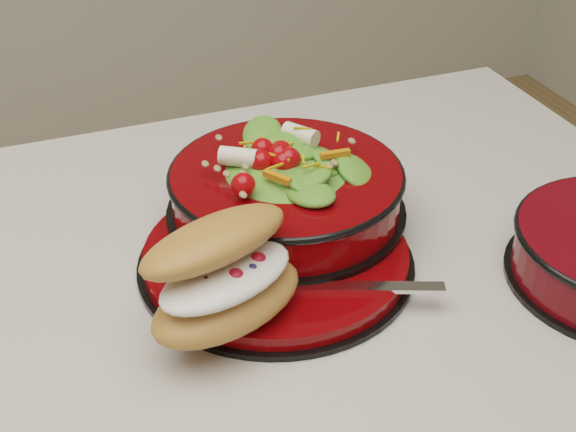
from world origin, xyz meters
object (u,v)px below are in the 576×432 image
object	(u,v)px
croissant	(224,275)
fork	(334,287)
dinner_plate	(277,257)
salad_bowl	(286,182)

from	to	relation	value
croissant	fork	xyz separation A→B (m)	(0.10, -0.00, -0.04)
dinner_plate	croissant	world-z (taller)	croissant
croissant	fork	world-z (taller)	croissant
salad_bowl	dinner_plate	bearing A→B (deg)	-118.85
salad_bowl	croissant	world-z (taller)	salad_bowl
dinner_plate	croissant	xyz separation A→B (m)	(-0.07, -0.07, 0.05)
croissant	fork	distance (m)	0.11
salad_bowl	fork	size ratio (longest dim) A/B	1.37
fork	dinner_plate	bearing A→B (deg)	41.34
fork	salad_bowl	bearing A→B (deg)	20.14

